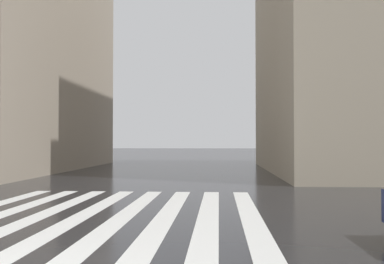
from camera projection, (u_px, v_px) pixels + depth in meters
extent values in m
cube|color=silver|center=(256.00, 230.00, 8.72)|extent=(13.00, 0.50, 0.01)
cube|color=silver|center=(206.00, 229.00, 8.78)|extent=(13.00, 0.50, 0.01)
cube|color=silver|center=(157.00, 229.00, 8.84)|extent=(13.00, 0.50, 0.01)
cube|color=silver|center=(108.00, 228.00, 8.90)|extent=(13.00, 0.50, 0.01)
cube|color=silver|center=(60.00, 228.00, 8.96)|extent=(13.00, 0.50, 0.01)
cube|color=silver|center=(13.00, 227.00, 9.02)|extent=(13.00, 0.50, 0.01)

